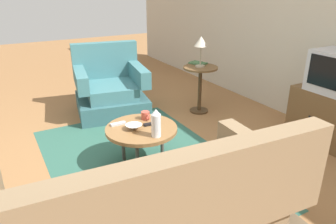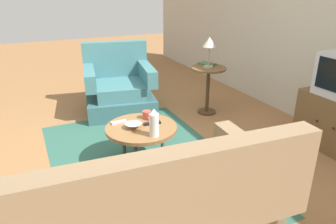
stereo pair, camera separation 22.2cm
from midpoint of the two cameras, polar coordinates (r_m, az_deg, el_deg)
The scene contains 14 objects.
ground_plane at distance 3.34m, azimuth -8.70°, elevation -8.73°, with size 16.00×16.00×0.00m, color olive.
back_wall at distance 4.38m, azimuth 22.94°, elevation 15.93°, with size 9.00×0.12×2.70m, color #BCB29E.
area_rug at distance 3.28m, azimuth -6.57°, elevation -9.28°, with size 2.64×1.73×0.00m, color #2D5B4C.
armchair at distance 4.53m, azimuth -11.75°, elevation 3.89°, with size 1.02×1.06×0.93m.
coffee_table at distance 3.10m, azimuth -6.88°, elevation -3.37°, with size 0.70×0.70×0.41m.
side_table at distance 4.38m, azimuth 4.37°, elevation 5.75°, with size 0.47×0.47×0.65m.
tv_stand at distance 3.94m, azimuth 25.89°, elevation -1.00°, with size 0.85×0.47×0.60m.
table_lamp at distance 4.27m, azimuth 4.46°, elevation 12.24°, with size 0.18×0.18×0.41m.
vase at distance 2.84m, azimuth -4.41°, elevation -2.08°, with size 0.09×0.09×0.27m.
mug at distance 3.25m, azimuth -6.03°, elevation -0.65°, with size 0.13×0.09×0.08m.
bowl at distance 3.05m, azimuth -8.26°, elevation -2.70°, with size 0.16×0.16×0.05m.
tv_remote_dark at distance 3.13m, azimuth -4.92°, elevation -2.15°, with size 0.06×0.17×0.02m.
tv_remote_silver at distance 3.17m, azimuth -10.98°, elevation -2.13°, with size 0.05×0.15×0.02m.
book at distance 4.50m, azimuth 4.03°, elevation 8.78°, with size 0.27×0.23×0.02m.
Camera 1 is at (2.66, -1.06, 1.71)m, focal length 33.80 mm.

